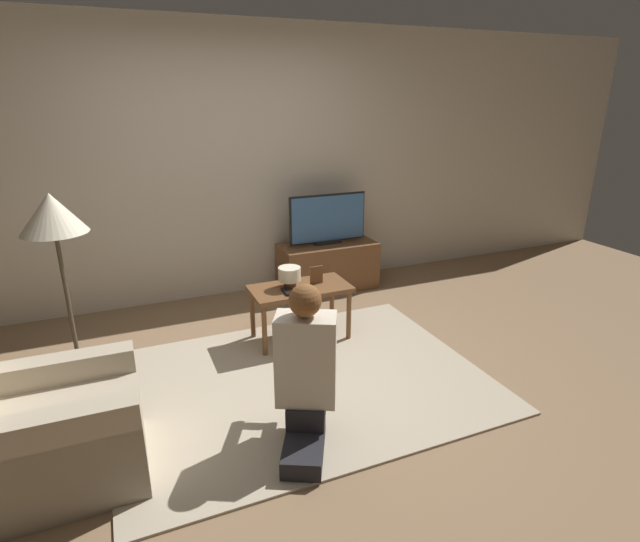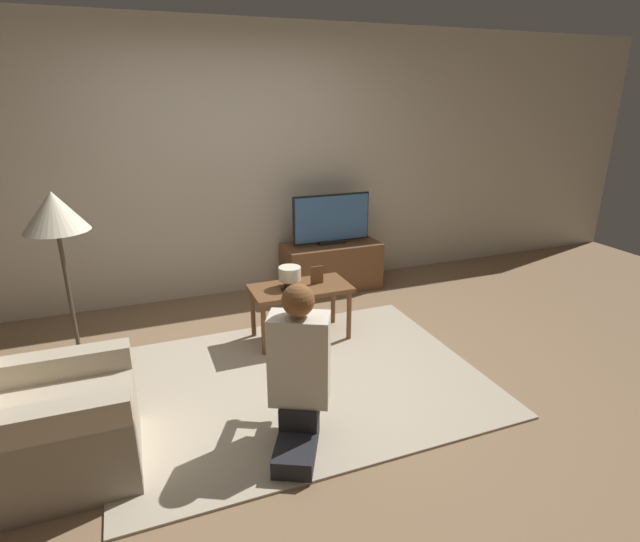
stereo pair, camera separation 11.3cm
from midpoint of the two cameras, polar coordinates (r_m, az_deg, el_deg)
The scene contains 12 objects.
ground_plane at distance 3.66m, azimuth -1.50°, elevation -12.61°, with size 10.00×10.00×0.00m, color #896B4C.
wall_back at distance 5.00m, azimuth -9.36°, elevation 11.91°, with size 10.00×0.06×2.60m.
rug at distance 3.65m, azimuth -1.50°, elevation -12.50°, with size 2.56×1.91×0.02m.
tv_stand at distance 5.22m, azimuth 1.90°, elevation 0.55°, with size 1.00×0.45×0.49m.
tv at distance 5.08m, azimuth 1.95°, elevation 5.96°, with size 0.82×0.08×0.51m.
coffee_table at distance 4.07m, azimuth -1.46°, elevation -2.59°, with size 0.80×0.42×0.47m.
floor_lamp at distance 3.85m, azimuth -27.23°, elevation 5.20°, with size 0.44×0.44×1.33m.
armchair at distance 3.09m, azimuth -28.52°, elevation -15.69°, with size 0.90×0.72×0.88m.
person_kneeling at distance 2.87m, azimuth -1.25°, elevation -10.97°, with size 0.57×0.81×0.98m.
picture_frame at distance 4.09m, azimuth 0.43°, elevation -0.45°, with size 0.11×0.01×0.15m.
table_lamp at distance 4.01m, azimuth -2.67°, elevation -0.47°, with size 0.18×0.18×0.17m.
remote at distance 3.93m, azimuth -3.09°, elevation -2.36°, with size 0.04×0.15×0.02m.
Camera 2 is at (-0.99, -2.93, 1.95)m, focal length 28.00 mm.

